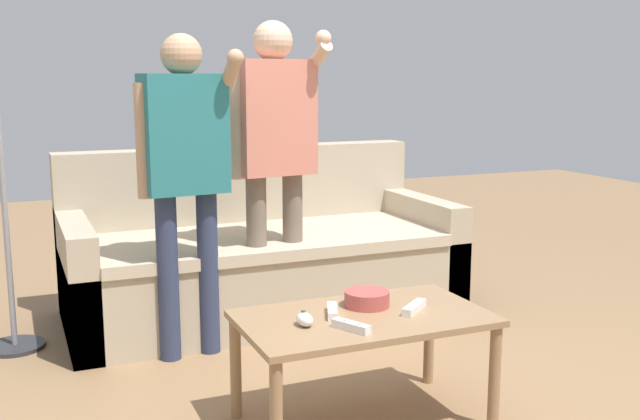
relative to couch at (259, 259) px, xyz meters
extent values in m
plane|color=#93704C|center=(-0.02, -1.47, -0.30)|extent=(12.00, 12.00, 0.00)
cube|color=#B7A88E|center=(0.00, -0.05, -0.10)|extent=(2.11, 0.94, 0.41)
cube|color=#C6B59A|center=(0.00, -0.13, 0.14)|extent=(1.83, 0.82, 0.06)
cube|color=#B7A88E|center=(0.00, 0.33, 0.35)|extent=(2.11, 0.18, 0.49)
cube|color=#B7A88E|center=(-0.98, -0.05, 0.00)|extent=(0.14, 0.94, 0.60)
cube|color=#B7A88E|center=(0.98, -0.05, 0.00)|extent=(0.14, 0.94, 0.60)
cube|color=#997551|center=(-0.08, -1.47, 0.12)|extent=(0.93, 0.53, 0.03)
cylinder|color=#997551|center=(-0.51, -1.71, -0.10)|extent=(0.04, 0.04, 0.40)
cylinder|color=#997551|center=(0.35, -1.71, -0.10)|extent=(0.04, 0.04, 0.40)
cylinder|color=#997551|center=(-0.51, -1.24, -0.10)|extent=(0.04, 0.04, 0.40)
cylinder|color=#997551|center=(0.35, -1.24, -0.10)|extent=(0.04, 0.04, 0.40)
cylinder|color=#B24C47|center=(-0.01, -1.38, 0.16)|extent=(0.17, 0.17, 0.06)
ellipsoid|color=white|center=(-0.32, -1.50, 0.15)|extent=(0.06, 0.09, 0.05)
cylinder|color=#4C4C51|center=(-0.32, -1.49, 0.18)|extent=(0.02, 0.02, 0.01)
cylinder|color=#2D2D33|center=(-1.29, -0.10, -0.29)|extent=(0.28, 0.28, 0.02)
cylinder|color=gray|center=(-1.29, -0.10, 0.55)|extent=(0.03, 0.03, 1.67)
cylinder|color=#2D3856|center=(-0.62, -0.53, 0.09)|extent=(0.10, 0.10, 0.78)
cylinder|color=#2D3856|center=(-0.42, -0.51, 0.09)|extent=(0.10, 0.10, 0.78)
cube|color=#28757A|center=(-0.52, -0.52, 0.75)|extent=(0.39, 0.23, 0.54)
sphere|color=tan|center=(-0.52, -0.52, 1.10)|extent=(0.19, 0.19, 0.19)
cylinder|color=tan|center=(-0.70, -0.54, 0.73)|extent=(0.07, 0.07, 0.51)
cylinder|color=#28757A|center=(-0.34, -0.51, 0.85)|extent=(0.07, 0.07, 0.25)
cylinder|color=tan|center=(-0.33, -0.59, 0.99)|extent=(0.08, 0.23, 0.22)
sphere|color=tan|center=(-0.32, -0.68, 1.09)|extent=(0.08, 0.08, 0.08)
cylinder|color=#756656|center=(-0.13, -0.37, 0.11)|extent=(0.10, 0.10, 0.82)
cylinder|color=#756656|center=(0.07, -0.34, 0.11)|extent=(0.10, 0.10, 0.82)
cube|color=#DB7F6B|center=(-0.03, -0.36, 0.81)|extent=(0.41, 0.25, 0.57)
sphere|color=beige|center=(-0.03, -0.36, 1.18)|extent=(0.20, 0.20, 0.20)
cylinder|color=beige|center=(-0.23, -0.38, 0.78)|extent=(0.07, 0.07, 0.54)
cylinder|color=#DB7F6B|center=(0.16, -0.33, 0.91)|extent=(0.07, 0.07, 0.27)
cylinder|color=beige|center=(0.17, -0.41, 1.08)|extent=(0.10, 0.26, 0.21)
sphere|color=beige|center=(0.18, -0.48, 1.19)|extent=(0.08, 0.08, 0.08)
cube|color=white|center=(0.12, -1.51, 0.14)|extent=(0.15, 0.13, 0.03)
cylinder|color=silver|center=(0.14, -1.49, 0.16)|extent=(0.01, 0.01, 0.00)
cube|color=silver|center=(0.08, -1.54, 0.16)|extent=(0.02, 0.02, 0.00)
cube|color=white|center=(-0.19, -1.61, 0.14)|extent=(0.10, 0.15, 0.03)
cylinder|color=silver|center=(-0.20, -1.58, 0.16)|extent=(0.01, 0.01, 0.00)
cube|color=silver|center=(-0.17, -1.65, 0.16)|extent=(0.02, 0.02, 0.00)
cube|color=white|center=(-0.18, -1.43, 0.14)|extent=(0.09, 0.15, 0.03)
cylinder|color=silver|center=(-0.17, -1.40, 0.16)|extent=(0.01, 0.01, 0.00)
cube|color=silver|center=(-0.20, -1.47, 0.16)|extent=(0.02, 0.02, 0.00)
camera|label=1|loc=(-1.26, -3.85, 1.00)|focal=41.64mm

